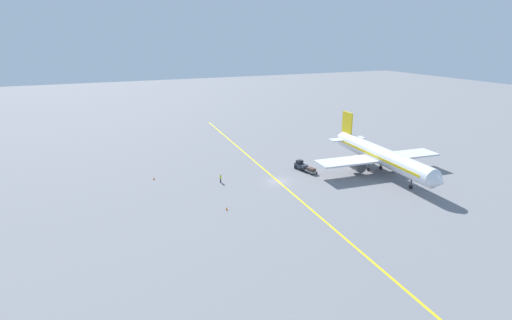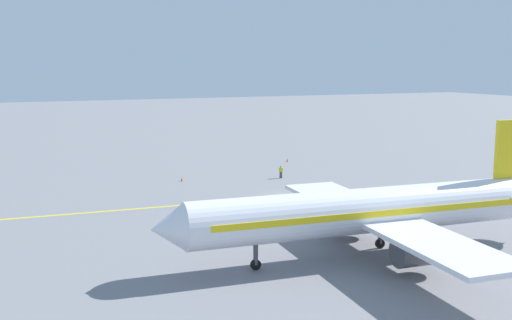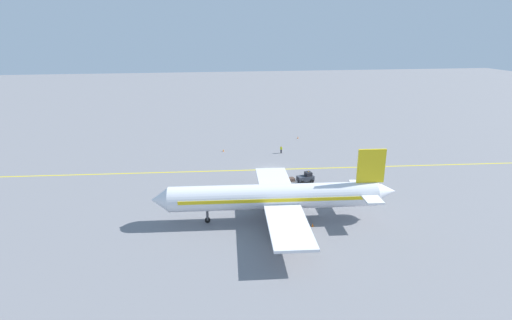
% 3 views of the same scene
% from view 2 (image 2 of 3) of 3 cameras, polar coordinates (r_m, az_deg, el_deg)
% --- Properties ---
extents(ground_plane, '(400.00, 400.00, 0.00)m').
position_cam_2_polar(ground_plane, '(69.92, 3.15, -3.51)').
color(ground_plane, slate).
extents(apron_yellow_centreline, '(8.41, 119.76, 0.01)m').
position_cam_2_polar(apron_yellow_centreline, '(69.92, 3.15, -3.51)').
color(apron_yellow_centreline, yellow).
rests_on(apron_yellow_centreline, ground).
extents(airplane_at_gate, '(28.31, 35.54, 10.60)m').
position_cam_2_polar(airplane_at_gate, '(48.72, 11.23, -4.79)').
color(airplane_at_gate, white).
rests_on(airplane_at_gate, ground).
extents(baggage_tug_dark, '(2.24, 3.24, 2.11)m').
position_cam_2_polar(baggage_tug_dark, '(65.45, 10.06, -3.70)').
color(baggage_tug_dark, '#333842').
rests_on(baggage_tug_dark, ground).
extents(baggage_cart_trailing, '(1.89, 2.83, 1.24)m').
position_cam_2_polar(baggage_cart_trailing, '(63.25, 7.93, -4.23)').
color(baggage_cart_trailing, gray).
rests_on(baggage_cart_trailing, ground).
extents(ground_crew_worker, '(0.43, 0.45, 1.68)m').
position_cam_2_polar(ground_crew_worker, '(80.99, 2.38, -1.10)').
color(ground_crew_worker, '#23232D').
rests_on(ground_crew_worker, ground).
extents(traffic_cone_near_nose, '(0.32, 0.32, 0.55)m').
position_cam_2_polar(traffic_cone_near_nose, '(79.55, -7.06, -1.82)').
color(traffic_cone_near_nose, orange).
rests_on(traffic_cone_near_nose, ground).
extents(traffic_cone_mid_apron, '(0.32, 0.32, 0.55)m').
position_cam_2_polar(traffic_cone_mid_apron, '(94.68, 3.01, -0.00)').
color(traffic_cone_mid_apron, orange).
rests_on(traffic_cone_mid_apron, ground).
extents(traffic_cone_by_wingtip, '(0.32, 0.32, 0.55)m').
position_cam_2_polar(traffic_cone_by_wingtip, '(50.40, 17.36, -8.62)').
color(traffic_cone_by_wingtip, orange).
rests_on(traffic_cone_by_wingtip, ground).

